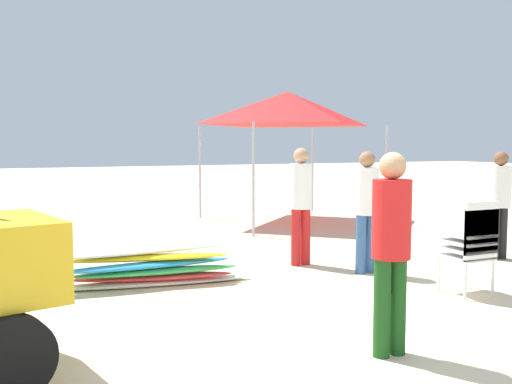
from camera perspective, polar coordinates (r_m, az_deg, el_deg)
name	(u,v)px	position (r m, az deg, el deg)	size (l,w,h in m)	color
ground	(311,338)	(5.45, 5.43, -14.12)	(80.00, 80.00, 0.00)	beige
stacked_plastic_chairs	(473,240)	(7.15, 20.59, -4.47)	(0.48, 0.48, 1.11)	white
surfboard_pile	(146,267)	(7.31, -10.77, -7.32)	(2.70, 0.80, 0.48)	white
lifeguard_near_left	(366,204)	(7.96, 10.83, -1.14)	(0.32, 0.32, 1.66)	#33598C
lifeguard_near_center	(500,198)	(9.53, 22.89, -0.53)	(0.32, 0.32, 1.65)	black
lifeguard_near_right	(391,240)	(4.90, 13.18, -4.60)	(0.32, 0.32, 1.70)	#194C19
lifeguard_far_right	(301,198)	(8.37, 4.46, -0.60)	(0.32, 0.32, 1.70)	red
popup_canopy	(288,109)	(13.00, 3.17, 8.21)	(3.13, 3.13, 2.91)	#B2B2B7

